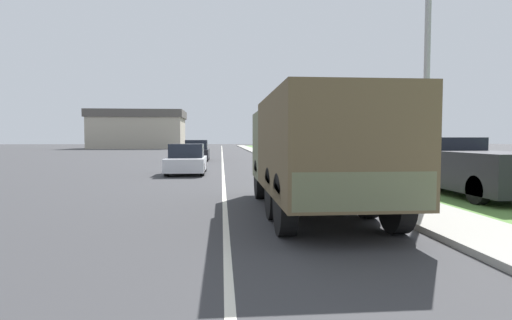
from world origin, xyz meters
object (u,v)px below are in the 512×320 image
object	(u,v)px
car_nearest_ahead	(187,160)
military_truck	(315,148)
pickup_truck	(465,166)
lamp_post	(418,46)
car_second_ahead	(197,151)

from	to	relation	value
car_nearest_ahead	military_truck	bearing A→B (deg)	-70.33
pickup_truck	lamp_post	xyz separation A→B (m)	(-2.97, -2.70, 3.03)
military_truck	car_second_ahead	xyz separation A→B (m)	(-4.10, 22.63, -0.80)
pickup_truck	car_second_ahead	bearing A→B (deg)	115.52
car_nearest_ahead	lamp_post	bearing A→B (deg)	-59.78
military_truck	car_nearest_ahead	distance (m)	11.55
military_truck	lamp_post	world-z (taller)	lamp_post
car_nearest_ahead	lamp_post	xyz separation A→B (m)	(6.32, -10.84, 3.25)
military_truck	pickup_truck	bearing A→B (deg)	26.50
car_nearest_ahead	pickup_truck	size ratio (longest dim) A/B	0.74
car_second_ahead	lamp_post	bearing A→B (deg)	-73.87
lamp_post	pickup_truck	bearing A→B (deg)	42.22
car_nearest_ahead	car_second_ahead	xyz separation A→B (m)	(-0.23, 11.79, 0.06)
military_truck	pickup_truck	world-z (taller)	military_truck
car_second_ahead	lamp_post	size ratio (longest dim) A/B	0.72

